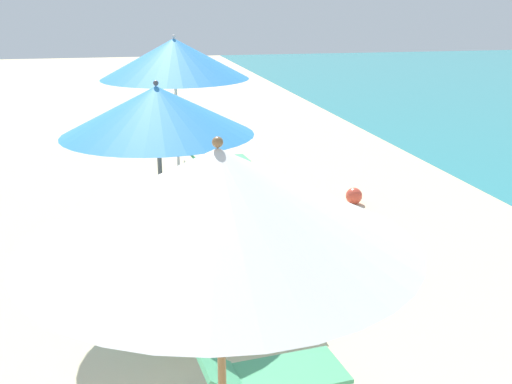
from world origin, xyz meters
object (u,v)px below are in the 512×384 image
lounger_second_shoreside (270,374)px  lounger_third_inland (238,301)px  beach_ball (354,196)px  cooler_box (370,263)px  umbrella_farthest (174,59)px  lounger_third_shoreside (225,233)px  umbrella_second (219,199)px  lounger_farthest_shoreside (213,158)px  lounger_farthest_inland (230,188)px  umbrella_third (157,111)px

lounger_second_shoreside → lounger_third_inland: bearing=85.5°
beach_ball → lounger_second_shoreside: bearing=-118.4°
lounger_second_shoreside → cooler_box: lounger_second_shoreside is taller
lounger_third_inland → umbrella_farthest: umbrella_farthest is taller
beach_ball → lounger_third_shoreside: bearing=-146.9°
umbrella_second → lounger_farthest_shoreside: size_ratio=1.89×
lounger_second_shoreside → umbrella_farthest: (-0.14, 6.43, 2.08)m
cooler_box → umbrella_second: bearing=-124.9°
lounger_third_shoreside → lounger_third_inland: (-0.21, -2.06, 0.03)m
lounger_third_shoreside → cooler_box: bearing=-24.7°
lounger_farthest_inland → beach_ball: size_ratio=5.24×
umbrella_farthest → umbrella_second: bearing=-93.5°
lounger_farthest_inland → umbrella_second: bearing=-110.3°
lounger_third_inland → lounger_second_shoreside: bearing=-90.7°
umbrella_third → beach_ball: (3.42, 2.69, -2.05)m
lounger_farthest_inland → lounger_third_inland: bearing=-108.8°
cooler_box → lounger_farthest_inland: bearing=111.8°
umbrella_second → lounger_farthest_inland: (1.23, 6.64, -2.01)m
lounger_third_inland → beach_ball: size_ratio=5.38×
lounger_third_shoreside → beach_ball: 3.02m
lounger_third_inland → lounger_farthest_inland: bearing=79.0°
umbrella_third → umbrella_farthest: (0.58, 4.12, 0.19)m
cooler_box → lounger_second_shoreside: bearing=-129.3°
umbrella_farthest → lounger_farthest_shoreside: 2.59m
cooler_box → beach_ball: bearing=72.7°
umbrella_farthest → umbrella_third: bearing=-98.0°
lounger_farthest_shoreside → beach_ball: 3.36m
umbrella_second → lounger_third_shoreside: size_ratio=1.60×
umbrella_second → lounger_third_shoreside: (0.80, 4.63, -2.02)m
lounger_farthest_inland → lounger_second_shoreside: bearing=-106.3°
umbrella_second → umbrella_third: size_ratio=1.05×
umbrella_second → lounger_third_inland: (0.58, 2.57, -1.98)m
umbrella_farthest → lounger_farthest_shoreside: size_ratio=1.98×
lounger_second_shoreside → umbrella_farthest: 6.76m
lounger_second_shoreside → umbrella_third: bearing=101.3°
lounger_farthest_shoreside → umbrella_third: bearing=-108.9°
lounger_second_shoreside → lounger_farthest_shoreside: bearing=79.1°
umbrella_third → umbrella_second: bearing=-88.4°
lounger_second_shoreside → umbrella_farthest: bearing=85.4°
lounger_third_inland → umbrella_farthest: 5.53m
lounger_second_shoreside → lounger_third_shoreside: (0.18, 3.36, 0.00)m
umbrella_third → umbrella_farthest: 4.17m
umbrella_third → beach_ball: size_ratio=8.84×
lounger_third_inland → lounger_farthest_shoreside: bearing=81.7°
cooler_box → umbrella_farthest: bearing=115.6°
umbrella_second → umbrella_third: 3.59m
lounger_second_shoreside → beach_ball: 5.69m
lounger_third_shoreside → cooler_box: 2.00m
lounger_farthest_shoreside → lounger_farthest_inland: bearing=-95.9°
umbrella_third → lounger_third_inland: umbrella_third is taller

